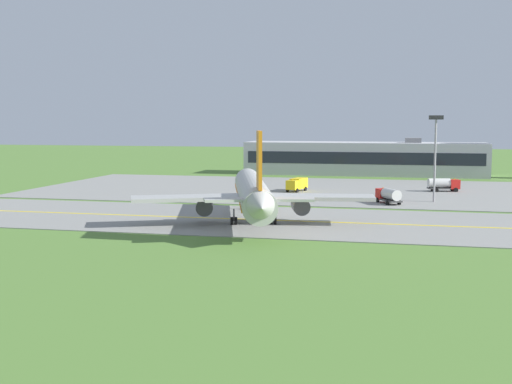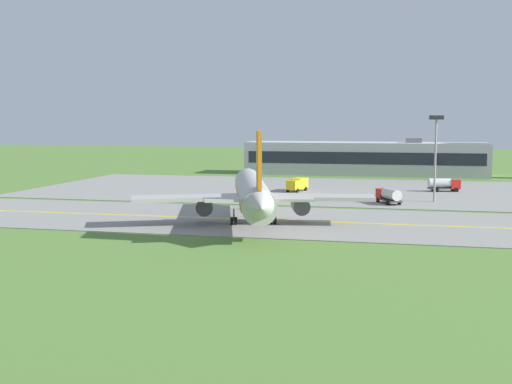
{
  "view_description": "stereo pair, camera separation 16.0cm",
  "coord_description": "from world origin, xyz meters",
  "px_view_note": "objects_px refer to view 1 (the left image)",
  "views": [
    {
      "loc": [
        14.04,
        -88.69,
        13.83
      ],
      "look_at": [
        -6.4,
        -0.32,
        4.0
      ],
      "focal_mm": 46.35,
      "sensor_mm": 36.0,
      "label": 1
    },
    {
      "loc": [
        14.2,
        -88.65,
        13.83
      ],
      "look_at": [
        -6.4,
        -0.32,
        4.0
      ],
      "focal_mm": 46.35,
      "sensor_mm": 36.0,
      "label": 2
    }
  ],
  "objects_px": {
    "service_truck_baggage": "(444,184)",
    "service_truck_catering": "(297,184)",
    "service_truck_fuel": "(389,195)",
    "apron_light_mast": "(435,147)",
    "airplane_lead": "(253,193)"
  },
  "relations": [
    {
      "from": "service_truck_baggage",
      "to": "service_truck_catering",
      "type": "xyz_separation_m",
      "value": [
        -27.89,
        -6.16,
        -0.0
      ]
    },
    {
      "from": "apron_light_mast",
      "to": "service_truck_baggage",
      "type": "bearing_deg",
      "value": 82.11
    },
    {
      "from": "service_truck_catering",
      "to": "service_truck_fuel",
      "type": "bearing_deg",
      "value": -40.95
    },
    {
      "from": "service_truck_baggage",
      "to": "service_truck_catering",
      "type": "bearing_deg",
      "value": -167.54
    },
    {
      "from": "airplane_lead",
      "to": "service_truck_catering",
      "type": "height_order",
      "value": "airplane_lead"
    },
    {
      "from": "service_truck_baggage",
      "to": "service_truck_catering",
      "type": "distance_m",
      "value": 28.57
    },
    {
      "from": "apron_light_mast",
      "to": "service_truck_fuel",
      "type": "bearing_deg",
      "value": -150.05
    },
    {
      "from": "service_truck_fuel",
      "to": "service_truck_catering",
      "type": "relative_size",
      "value": 0.99
    },
    {
      "from": "airplane_lead",
      "to": "apron_light_mast",
      "type": "relative_size",
      "value": 2.65
    },
    {
      "from": "airplane_lead",
      "to": "service_truck_catering",
      "type": "xyz_separation_m",
      "value": [
        -0.79,
        40.75,
        -2.6
      ]
    },
    {
      "from": "service_truck_fuel",
      "to": "apron_light_mast",
      "type": "distance_m",
      "value": 11.6
    },
    {
      "from": "airplane_lead",
      "to": "service_truck_baggage",
      "type": "height_order",
      "value": "airplane_lead"
    },
    {
      "from": "service_truck_baggage",
      "to": "apron_light_mast",
      "type": "bearing_deg",
      "value": -97.89
    },
    {
      "from": "service_truck_fuel",
      "to": "service_truck_baggage",
      "type": "bearing_deg",
      "value": 65.65
    },
    {
      "from": "service_truck_baggage",
      "to": "apron_light_mast",
      "type": "distance_m",
      "value": 19.33
    }
  ]
}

